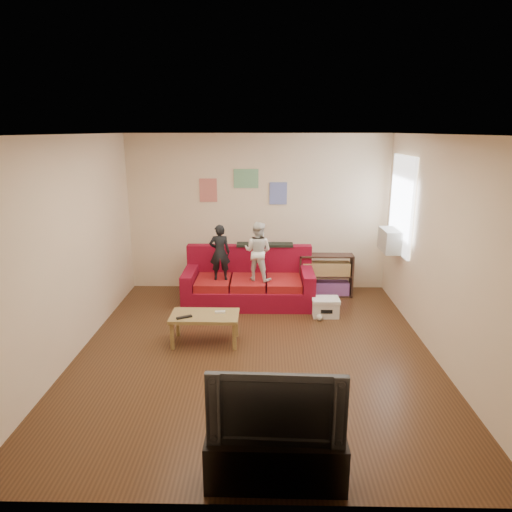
{
  "coord_description": "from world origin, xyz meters",
  "views": [
    {
      "loc": [
        0.11,
        -5.33,
        2.75
      ],
      "look_at": [
        0.0,
        0.8,
        1.05
      ],
      "focal_mm": 32.0,
      "sensor_mm": 36.0,
      "label": 1
    }
  ],
  "objects_px": {
    "sofa": "(249,284)",
    "tv_stand": "(276,459)",
    "bookshelf": "(325,277)",
    "television": "(276,403)",
    "coffee_table": "(205,318)",
    "file_box": "(325,307)",
    "child_b": "(258,251)",
    "child_a": "(220,252)"
  },
  "relations": [
    {
      "from": "sofa",
      "to": "tv_stand",
      "type": "distance_m",
      "value": 4.03
    },
    {
      "from": "bookshelf",
      "to": "tv_stand",
      "type": "distance_m",
      "value": 4.43
    },
    {
      "from": "tv_stand",
      "to": "television",
      "type": "bearing_deg",
      "value": 0.0
    },
    {
      "from": "bookshelf",
      "to": "tv_stand",
      "type": "xyz_separation_m",
      "value": [
        -0.95,
        -4.33,
        -0.11
      ]
    },
    {
      "from": "coffee_table",
      "to": "file_box",
      "type": "distance_m",
      "value": 1.97
    },
    {
      "from": "child_b",
      "to": "television",
      "type": "height_order",
      "value": "child_b"
    },
    {
      "from": "file_box",
      "to": "television",
      "type": "distance_m",
      "value": 3.58
    },
    {
      "from": "child_a",
      "to": "child_b",
      "type": "distance_m",
      "value": 0.6
    },
    {
      "from": "child_b",
      "to": "television",
      "type": "bearing_deg",
      "value": 114.58
    },
    {
      "from": "sofa",
      "to": "child_b",
      "type": "bearing_deg",
      "value": -49.21
    },
    {
      "from": "child_b",
      "to": "television",
      "type": "relative_size",
      "value": 0.89
    },
    {
      "from": "child_b",
      "to": "coffee_table",
      "type": "relative_size",
      "value": 1.05
    },
    {
      "from": "child_b",
      "to": "file_box",
      "type": "relative_size",
      "value": 2.3
    },
    {
      "from": "child_a",
      "to": "television",
      "type": "bearing_deg",
      "value": 97.47
    },
    {
      "from": "file_box",
      "to": "television",
      "type": "height_order",
      "value": "television"
    },
    {
      "from": "sofa",
      "to": "bookshelf",
      "type": "xyz_separation_m",
      "value": [
        1.3,
        0.31,
        0.02
      ]
    },
    {
      "from": "child_b",
      "to": "coffee_table",
      "type": "xyz_separation_m",
      "value": [
        -0.68,
        -1.36,
        -0.56
      ]
    },
    {
      "from": "bookshelf",
      "to": "tv_stand",
      "type": "relative_size",
      "value": 0.81
    },
    {
      "from": "sofa",
      "to": "television",
      "type": "bearing_deg",
      "value": -85.09
    },
    {
      "from": "bookshelf",
      "to": "file_box",
      "type": "bearing_deg",
      "value": -96.89
    },
    {
      "from": "tv_stand",
      "to": "television",
      "type": "relative_size",
      "value": 1.05
    },
    {
      "from": "bookshelf",
      "to": "child_b",
      "type": "bearing_deg",
      "value": -157.05
    },
    {
      "from": "tv_stand",
      "to": "television",
      "type": "xyz_separation_m",
      "value": [
        0.0,
        0.0,
        0.51
      ]
    },
    {
      "from": "child_b",
      "to": "tv_stand",
      "type": "bearing_deg",
      "value": 114.58
    },
    {
      "from": "coffee_table",
      "to": "file_box",
      "type": "relative_size",
      "value": 2.19
    },
    {
      "from": "child_b",
      "to": "sofa",
      "type": "bearing_deg",
      "value": -27.56
    },
    {
      "from": "child_a",
      "to": "bookshelf",
      "type": "bearing_deg",
      "value": -168.7
    },
    {
      "from": "file_box",
      "to": "tv_stand",
      "type": "distance_m",
      "value": 3.53
    },
    {
      "from": "child_a",
      "to": "television",
      "type": "distance_m",
      "value": 3.93
    },
    {
      "from": "child_b",
      "to": "bookshelf",
      "type": "xyz_separation_m",
      "value": [
        1.15,
        0.49,
        -0.58
      ]
    },
    {
      "from": "sofa",
      "to": "file_box",
      "type": "relative_size",
      "value": 5.1
    },
    {
      "from": "child_b",
      "to": "coffee_table",
      "type": "distance_m",
      "value": 1.62
    },
    {
      "from": "child_b",
      "to": "file_box",
      "type": "xyz_separation_m",
      "value": [
        1.04,
        -0.41,
        -0.76
      ]
    },
    {
      "from": "file_box",
      "to": "coffee_table",
      "type": "bearing_deg",
      "value": -151.28
    },
    {
      "from": "sofa",
      "to": "television",
      "type": "relative_size",
      "value": 1.97
    },
    {
      "from": "child_a",
      "to": "tv_stand",
      "type": "relative_size",
      "value": 0.8
    },
    {
      "from": "coffee_table",
      "to": "tv_stand",
      "type": "relative_size",
      "value": 0.8
    },
    {
      "from": "file_box",
      "to": "tv_stand",
      "type": "relative_size",
      "value": 0.37
    },
    {
      "from": "tv_stand",
      "to": "bookshelf",
      "type": "bearing_deg",
      "value": 78.35
    },
    {
      "from": "bookshelf",
      "to": "television",
      "type": "bearing_deg",
      "value": -102.39
    },
    {
      "from": "bookshelf",
      "to": "television",
      "type": "height_order",
      "value": "television"
    },
    {
      "from": "coffee_table",
      "to": "television",
      "type": "distance_m",
      "value": 2.66
    }
  ]
}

